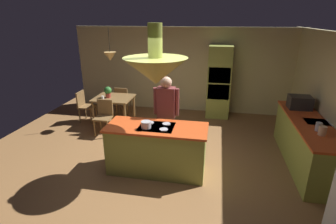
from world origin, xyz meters
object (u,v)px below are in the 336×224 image
canister_flour (322,131)px  oven_tower (219,82)px  cooking_pot_on_cooktop (146,125)px  chair_at_corner (84,104)px  microwave_on_counter (300,102)px  person_at_island (166,111)px  potted_plant_on_table (108,91)px  chair_facing_island (104,115)px  chair_by_back_wall (122,99)px  canister_sugar (319,127)px  cup_on_table (103,98)px  dining_table (114,101)px  kitchen_island (157,149)px

canister_flour → oven_tower: bearing=119.5°
cooking_pot_on_cooktop → oven_tower: bearing=69.5°
chair_at_corner → cooking_pot_on_cooktop: (2.42, -2.23, 0.50)m
canister_flour → microwave_on_counter: bearing=90.0°
person_at_island → potted_plant_on_table: 2.35m
chair_facing_island → chair_by_back_wall: (0.00, 1.32, 0.00)m
person_at_island → canister_flour: person_at_island is taller
canister_sugar → microwave_on_counter: microwave_on_counter is taller
chair_at_corner → cup_on_table: (0.67, -0.22, 0.30)m
microwave_on_counter → chair_by_back_wall: bearing=165.1°
chair_by_back_wall → microwave_on_counter: microwave_on_counter is taller
chair_facing_island → dining_table: bearing=90.0°
kitchen_island → person_at_island: size_ratio=1.09×
oven_tower → dining_table: size_ratio=2.05×
oven_tower → microwave_on_counter: bearing=-44.1°
person_at_island → potted_plant_on_table: (-1.88, 1.40, -0.06)m
chair_at_corner → canister_sugar: 5.72m
oven_tower → canister_sugar: bearing=-59.0°
chair_at_corner → cup_on_table: chair_at_corner is taller
dining_table → person_at_island: bearing=-39.5°
canister_sugar → chair_at_corner: bearing=162.1°
canister_flour → canister_sugar: canister_flour is taller
kitchen_island → dining_table: (-1.70, 2.10, 0.19)m
person_at_island → cooking_pot_on_cooktop: size_ratio=9.52×
oven_tower → cooking_pot_on_cooktop: 3.60m
oven_tower → person_at_island: oven_tower is taller
person_at_island → oven_tower: bearing=67.9°
microwave_on_counter → person_at_island: bearing=-162.1°
chair_by_back_wall → canister_sugar: bearing=152.0°
potted_plant_on_table → chair_facing_island: bearing=-78.5°
dining_table → chair_facing_island: 0.68m
dining_table → chair_facing_island: size_ratio=1.16×
dining_table → oven_tower: bearing=22.2°
cooking_pot_on_cooktop → potted_plant_on_table: bearing=127.3°
oven_tower → canister_sugar: 3.38m
cup_on_table → chair_by_back_wall: bearing=76.7°
canister_flour → cup_on_table: bearing=160.2°
oven_tower → chair_facing_island: (-2.80, -1.80, -0.53)m
chair_by_back_wall → cooking_pot_on_cooktop: cooking_pot_on_cooktop is taller
oven_tower → chair_at_corner: (-3.68, -1.14, -0.53)m
canister_sugar → microwave_on_counter: size_ratio=0.33×
canister_flour → cooking_pot_on_cooktop: size_ratio=0.87×
oven_tower → kitchen_island: bearing=-108.7°
potted_plant_on_table → kitchen_island: bearing=-48.4°
chair_at_corner → cooking_pot_on_cooktop: cooking_pot_on_cooktop is taller
kitchen_island → potted_plant_on_table: bearing=131.6°
chair_facing_island → cooking_pot_on_cooktop: (1.54, -1.57, 0.50)m
chair_by_back_wall → dining_table: bearing=90.0°
kitchen_island → dining_table: bearing=129.0°
canister_flour → microwave_on_counter: microwave_on_counter is taller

